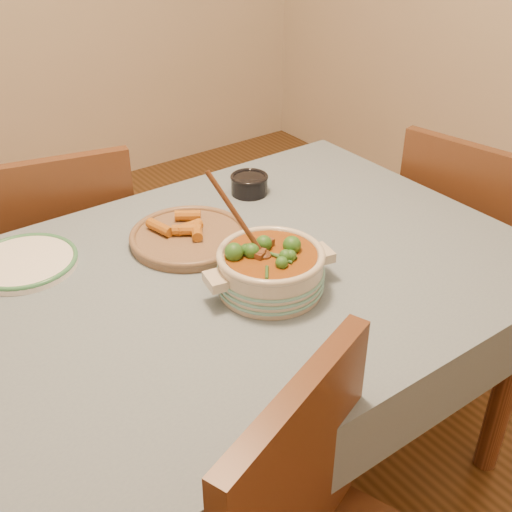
# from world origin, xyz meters

# --- Properties ---
(floor) EXTENTS (4.50, 4.50, 0.00)m
(floor) POSITION_xyz_m (0.00, 0.00, 0.00)
(floor) COLOR #492E15
(floor) RESTS_ON ground
(dining_table) EXTENTS (1.68, 1.08, 0.76)m
(dining_table) POSITION_xyz_m (0.00, 0.00, 0.66)
(dining_table) COLOR brown
(dining_table) RESTS_ON floor
(stew_casserole) EXTENTS (0.33, 0.29, 0.31)m
(stew_casserole) POSITION_xyz_m (0.10, -0.11, 0.82)
(stew_casserole) COLOR beige
(stew_casserole) RESTS_ON dining_table
(white_plate) EXTENTS (0.31, 0.31, 0.02)m
(white_plate) POSITION_xyz_m (-0.35, 0.34, 0.77)
(white_plate) COLOR white
(white_plate) RESTS_ON dining_table
(condiment_bowl) EXTENTS (0.12, 0.12, 0.06)m
(condiment_bowl) POSITION_xyz_m (0.36, 0.34, 0.79)
(condiment_bowl) COLOR black
(condiment_bowl) RESTS_ON dining_table
(fried_plate) EXTENTS (0.39, 0.39, 0.05)m
(fried_plate) POSITION_xyz_m (0.06, 0.20, 0.78)
(fried_plate) COLOR #7F6046
(fried_plate) RESTS_ON dining_table
(chair_far) EXTENTS (0.50, 0.50, 0.89)m
(chair_far) POSITION_xyz_m (-0.10, 0.74, 0.51)
(chair_far) COLOR #552E1A
(chair_far) RESTS_ON floor
(chair_right) EXTENTS (0.49, 0.49, 0.89)m
(chair_right) POSITION_xyz_m (1.06, 0.03, 0.50)
(chair_right) COLOR #552E1A
(chair_right) RESTS_ON floor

